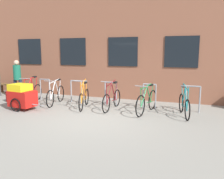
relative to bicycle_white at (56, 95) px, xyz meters
name	(u,v)px	position (x,y,z in m)	size (l,w,h in m)	color
ground_plane	(93,119)	(2.23, -1.39, -0.38)	(42.00, 42.00, 0.00)	gray
storefront_building	(140,31)	(2.23, 5.10, 2.80)	(28.00, 6.62, 6.36)	brown
bike_rack	(111,92)	(2.14, 0.51, 0.16)	(6.51, 0.05, 0.92)	gray
bicycle_white	(56,95)	(0.00, 0.00, 0.00)	(0.50, 1.75, 1.02)	black
bicycle_green	(147,101)	(3.66, -0.11, 0.01)	(0.51, 1.80, 1.02)	black
bicycle_teal	(184,104)	(4.88, -0.08, -0.01)	(0.52, 1.58, 1.08)	black
bicycle_maroon	(112,99)	(2.38, -0.05, 0.00)	(0.44, 1.69, 1.10)	black
bicycle_orange	(84,98)	(1.33, -0.17, -0.01)	(0.55, 1.63, 1.10)	black
bicycle_red	(32,93)	(-1.11, -0.06, 0.01)	(0.44, 1.66, 1.07)	black
bike_trailer	(22,96)	(-0.67, -1.14, 0.10)	(1.48, 0.75, 0.94)	red
wooden_bench	(11,86)	(-3.41, 1.26, -0.03)	(1.73, 0.40, 0.48)	brown
person_browsing	(17,77)	(-2.21, 0.42, 0.60)	(0.34, 0.32, 1.70)	#1E2338
backpack	(10,97)	(-2.02, -0.30, -0.16)	(0.28, 0.20, 0.44)	maroon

